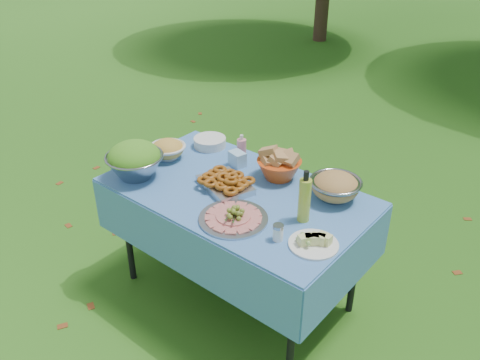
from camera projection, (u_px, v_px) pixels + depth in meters
The scene contains 14 objects.
ground at pixel (237, 293), 3.22m from camera, with size 80.00×80.00×0.00m, color #113409.
picnic_table at pixel (237, 245), 3.02m from camera, with size 1.46×0.86×0.76m, color #83CCFD.
salad_bowl at pixel (135, 160), 2.91m from camera, with size 0.33×0.33×0.22m, color #92959B, non-canonical shape.
pasta_bowl_white at pixel (168, 149), 3.14m from camera, with size 0.22×0.22×0.12m, color silver, non-canonical shape.
plate_stack at pixel (210, 142), 3.30m from camera, with size 0.21×0.21×0.06m, color silver.
wipes_box at pixel (237, 159), 3.06m from camera, with size 0.10×0.07×0.09m, color #9DCDEF.
sanitizer_bottle at pixel (242, 147), 3.12m from camera, with size 0.06×0.06×0.16m, color pink.
bread_bowl at pixel (279, 164), 2.92m from camera, with size 0.26×0.26×0.17m, color #C94615, non-canonical shape.
pasta_bowl_steel at pixel (335, 186), 2.73m from camera, with size 0.28×0.28×0.15m, color #92959B, non-canonical shape.
fried_tray at pixel (225, 182), 2.84m from camera, with size 0.31×0.22×0.07m, color #B4B4B9.
charcuterie_platter at pixel (233, 213), 2.57m from camera, with size 0.36×0.36×0.08m, color #A3A4A9.
oil_bottle at pixel (305, 196), 2.51m from camera, with size 0.06×0.06×0.28m, color #AABB37.
cheese_plate at pixel (314, 240), 2.39m from camera, with size 0.24×0.24×0.07m, color silver.
shaker at pixel (278, 232), 2.42m from camera, with size 0.05×0.05×0.09m, color white.
Camera 1 is at (1.55, -1.85, 2.24)m, focal length 38.00 mm.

